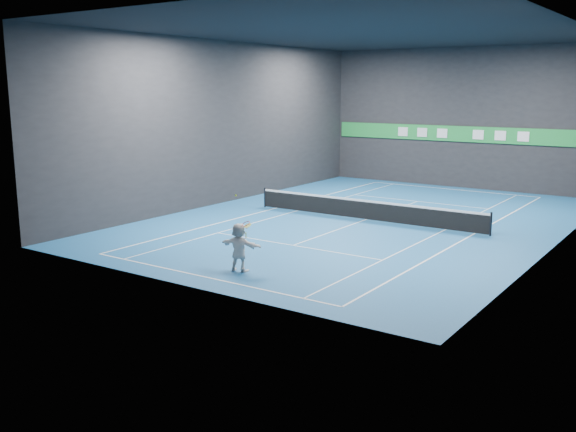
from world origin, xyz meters
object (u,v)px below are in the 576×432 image
Objects in this scene: tennis_ball at (236,195)px; tennis_net at (366,209)px; player at (239,247)px; tennis_racket at (246,225)px.

tennis_ball reaches higher than tennis_net.
player is 1.85m from tennis_ball.
tennis_net is at bearing -93.17° from player.
tennis_ball is at bearing -87.92° from tennis_net.
player reaches higher than tennis_net.
tennis_ball is at bearing 178.95° from tennis_racket.
tennis_racket is (0.29, 0.05, 0.82)m from player.
tennis_racket is at bearing -1.05° from tennis_ball.
tennis_ball is 0.01× the size of tennis_net.
tennis_net is at bearing 92.08° from tennis_ball.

